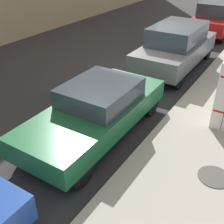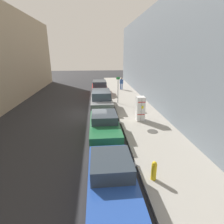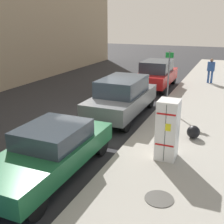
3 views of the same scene
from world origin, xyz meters
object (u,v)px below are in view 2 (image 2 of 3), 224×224
object	(u,v)px
discarded_refrigerator	(140,109)
parked_hatchback_blue	(112,176)
fire_hydrant	(154,170)
parked_suv_gray	(101,99)
street_sign_post	(118,88)
pedestrian_walking_far	(121,83)
trash_bag	(141,109)
parked_sedan_green	(104,124)
parked_suv_red	(100,87)

from	to	relation	value
discarded_refrigerator	parked_hatchback_blue	xyz separation A→B (m)	(2.85, 7.08, -0.34)
fire_hydrant	parked_suv_gray	size ratio (longest dim) A/B	0.17
parked_suv_gray	street_sign_post	bearing A→B (deg)	-143.00
pedestrian_walking_far	trash_bag	bearing A→B (deg)	40.55
street_sign_post	pedestrian_walking_far	distance (m)	7.21
parked_suv_gray	parked_sedan_green	world-z (taller)	parked_suv_gray
parked_suv_gray	parked_hatchback_blue	distance (m)	10.68
pedestrian_walking_far	parked_sedan_green	bearing A→B (deg)	26.35
fire_hydrant	trash_bag	world-z (taller)	fire_hydrant
pedestrian_walking_far	discarded_refrigerator	bearing A→B (deg)	37.59
parked_suv_gray	parked_hatchback_blue	world-z (taller)	parked_suv_gray
street_sign_post	parked_suv_gray	bearing A→B (deg)	37.00
discarded_refrigerator	parked_sedan_green	size ratio (longest dim) A/B	0.40
trash_bag	parked_sedan_green	distance (m)	5.18
pedestrian_walking_far	street_sign_post	bearing A→B (deg)	27.92
trash_bag	parked_suv_red	world-z (taller)	parked_suv_red
street_sign_post	parked_hatchback_blue	bearing A→B (deg)	81.65
fire_hydrant	parked_suv_red	size ratio (longest dim) A/B	0.19
street_sign_post	pedestrian_walking_far	bearing A→B (deg)	-101.10
street_sign_post	parked_suv_gray	world-z (taller)	street_sign_post
street_sign_post	parked_hatchback_blue	xyz separation A→B (m)	(1.76, 12.01, -0.95)
discarded_refrigerator	parked_hatchback_blue	distance (m)	7.64
trash_bag	parked_suv_gray	bearing A→B (deg)	-26.83
street_sign_post	trash_bag	world-z (taller)	street_sign_post
fire_hydrant	parked_hatchback_blue	size ratio (longest dim) A/B	0.20
trash_bag	parked_suv_red	bearing A→B (deg)	-66.54
trash_bag	street_sign_post	bearing A→B (deg)	-61.59
parked_sedan_green	trash_bag	bearing A→B (deg)	-131.37
discarded_refrigerator	street_sign_post	bearing A→B (deg)	-77.61
parked_suv_red	parked_sedan_green	size ratio (longest dim) A/B	0.95
parked_suv_red	parked_sedan_green	bearing A→B (deg)	90.00
fire_hydrant	trash_bag	bearing A→B (deg)	-100.92
parked_suv_red	parked_hatchback_blue	bearing A→B (deg)	90.00
street_sign_post	parked_suv_red	distance (m)	5.18
parked_suv_red	pedestrian_walking_far	bearing A→B (deg)	-144.61
trash_bag	parked_sedan_green	size ratio (longest dim) A/B	0.10
parked_suv_gray	parked_sedan_green	xyz separation A→B (m)	(0.00, 5.60, -0.18)
discarded_refrigerator	pedestrian_walking_far	distance (m)	11.98
trash_bag	pedestrian_walking_far	bearing A→B (deg)	-88.47
street_sign_post	fire_hydrant	world-z (taller)	street_sign_post
fire_hydrant	pedestrian_walking_far	xyz separation A→B (m)	(-1.38, -18.66, 0.52)
parked_sedan_green	parked_hatchback_blue	distance (m)	5.08
fire_hydrant	parked_suv_gray	xyz separation A→B (m)	(1.76, -10.28, 0.35)
parked_hatchback_blue	parked_sedan_green	bearing A→B (deg)	-90.00
pedestrian_walking_far	parked_suv_gray	distance (m)	8.95
pedestrian_walking_far	parked_suv_red	world-z (taller)	pedestrian_walking_far
parked_suv_red	parked_hatchback_blue	size ratio (longest dim) A/B	1.07
fire_hydrant	trash_bag	xyz separation A→B (m)	(-1.65, -8.56, -0.19)
parked_suv_gray	parked_hatchback_blue	size ratio (longest dim) A/B	1.16
trash_bag	pedestrian_walking_far	distance (m)	10.13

